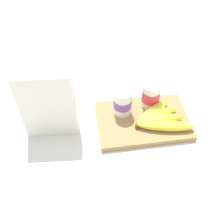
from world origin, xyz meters
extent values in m
plane|color=silver|center=(0.00, 0.00, 0.00)|extent=(2.40, 2.40, 0.00)
cube|color=#A37A4C|center=(0.00, 0.00, 0.01)|extent=(0.32, 0.21, 0.02)
cube|color=white|center=(-0.31, 0.02, 0.12)|extent=(0.17, 0.07, 0.24)
cylinder|color=white|center=(-0.07, 0.04, 0.07)|extent=(0.06, 0.06, 0.09)
cylinder|color=#7A4C99|center=(-0.07, 0.04, 0.07)|extent=(0.06, 0.06, 0.03)
cylinder|color=silver|center=(-0.07, 0.04, 0.11)|extent=(0.07, 0.07, 0.00)
cylinder|color=white|center=(0.04, 0.07, 0.07)|extent=(0.06, 0.06, 0.09)
cylinder|color=#DB384C|center=(0.04, 0.07, 0.07)|extent=(0.06, 0.06, 0.04)
cylinder|color=silver|center=(0.04, 0.07, 0.11)|extent=(0.07, 0.07, 0.00)
ellipsoid|color=yellow|center=(0.06, -0.06, 0.04)|extent=(0.19, 0.08, 0.03)
ellipsoid|color=yellow|center=(0.05, -0.03, 0.04)|extent=(0.16, 0.05, 0.04)
ellipsoid|color=yellow|center=(0.05, -0.01, 0.04)|extent=(0.16, 0.09, 0.03)
ellipsoid|color=yellow|center=(0.04, 0.01, 0.04)|extent=(0.15, 0.13, 0.04)
cylinder|color=brown|center=(-0.03, -0.04, 0.03)|extent=(0.01, 0.01, 0.02)
camera|label=1|loc=(-0.20, -0.61, 0.71)|focal=43.04mm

